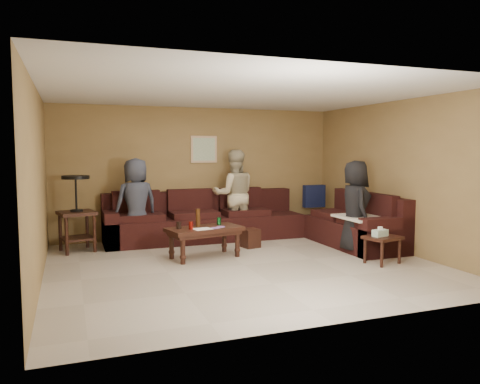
{
  "coord_description": "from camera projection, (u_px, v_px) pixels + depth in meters",
  "views": [
    {
      "loc": [
        -2.39,
        -6.31,
        1.69
      ],
      "look_at": [
        0.25,
        0.85,
        1.0
      ],
      "focal_mm": 35.0,
      "sensor_mm": 36.0,
      "label": 1
    }
  ],
  "objects": [
    {
      "name": "coffee_table",
      "position": [
        204.0,
        232.0,
        7.31
      ],
      "size": [
        1.24,
        0.79,
        0.76
      ],
      "rotation": [
        0.0,
        0.0,
        0.2
      ],
      "color": "black",
      "rests_on": "ground"
    },
    {
      "name": "waste_bin",
      "position": [
        250.0,
        238.0,
        8.12
      ],
      "size": [
        0.32,
        0.32,
        0.32
      ],
      "primitive_type": "cube",
      "rotation": [
        0.0,
        0.0,
        0.21
      ],
      "color": "black",
      "rests_on": "ground"
    },
    {
      "name": "person_left",
      "position": [
        136.0,
        203.0,
        8.09
      ],
      "size": [
        0.86,
        0.67,
        1.55
      ],
      "primitive_type": "imported",
      "rotation": [
        0.0,
        0.0,
        3.4
      ],
      "color": "#313545",
      "rests_on": "ground"
    },
    {
      "name": "end_table_left",
      "position": [
        77.0,
        212.0,
        7.75
      ],
      "size": [
        0.67,
        0.67,
        1.27
      ],
      "rotation": [
        0.0,
        0.0,
        0.23
      ],
      "color": "black",
      "rests_on": "ground"
    },
    {
      "name": "person_middle",
      "position": [
        234.0,
        194.0,
        8.85
      ],
      "size": [
        0.92,
        0.77,
        1.69
      ],
      "primitive_type": "imported",
      "rotation": [
        0.0,
        0.0,
        2.98
      ],
      "color": "#BDB08C",
      "rests_on": "ground"
    },
    {
      "name": "room",
      "position": [
        244.0,
        152.0,
        6.73
      ],
      "size": [
        5.6,
        5.5,
        2.5
      ],
      "color": "beige",
      "rests_on": "ground"
    },
    {
      "name": "wall_art",
      "position": [
        204.0,
        149.0,
        9.07
      ],
      "size": [
        0.52,
        0.04,
        0.52
      ],
      "color": "tan",
      "rests_on": "ground"
    },
    {
      "name": "sectional_sofa",
      "position": [
        256.0,
        225.0,
        8.54
      ],
      "size": [
        4.65,
        2.9,
        0.97
      ],
      "color": "black",
      "rests_on": "ground"
    },
    {
      "name": "side_table_right",
      "position": [
        382.0,
        239.0,
        6.94
      ],
      "size": [
        0.58,
        0.52,
        0.56
      ],
      "rotation": [
        0.0,
        0.0,
        0.25
      ],
      "color": "black",
      "rests_on": "ground"
    },
    {
      "name": "person_right",
      "position": [
        355.0,
        207.0,
        7.66
      ],
      "size": [
        0.63,
        0.83,
        1.52
      ],
      "primitive_type": "imported",
      "rotation": [
        0.0,
        0.0,
        1.35
      ],
      "color": "black",
      "rests_on": "ground"
    }
  ]
}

